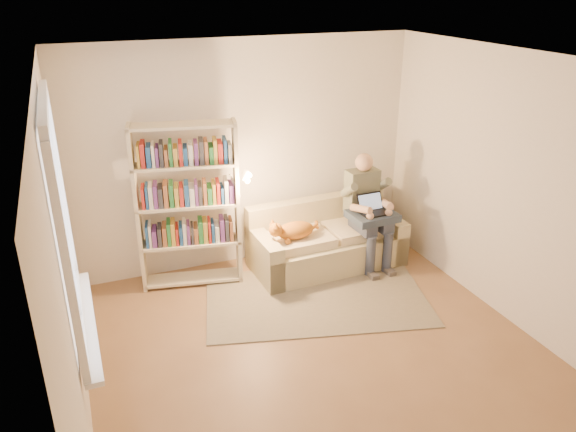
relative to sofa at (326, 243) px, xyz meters
name	(u,v)px	position (x,y,z in m)	size (l,w,h in m)	color
floor	(328,365)	(-0.80, -1.74, -0.27)	(4.50, 4.50, 0.00)	brown
ceiling	(338,66)	(-0.80, -1.74, 2.33)	(4.00, 4.50, 0.02)	white
wall_left	(66,279)	(-2.80, -1.74, 1.03)	(0.02, 4.50, 2.60)	silver
wall_right	(528,198)	(1.20, -1.74, 1.03)	(0.02, 4.50, 2.60)	silver
wall_back	(246,155)	(-0.80, 0.51, 1.03)	(4.00, 0.02, 2.60)	silver
wall_front	(549,426)	(-0.80, -3.99, 1.03)	(4.00, 0.02, 2.60)	silver
window	(71,255)	(-2.74, -1.54, 1.10)	(0.12, 1.52, 1.69)	white
sofa	(326,243)	(0.00, 0.00, 0.00)	(1.79, 0.85, 0.75)	#C9BD8E
person	(367,205)	(0.45, -0.13, 0.47)	(0.39, 0.62, 1.33)	slate
cat	(297,229)	(-0.43, -0.13, 0.31)	(0.66, 0.25, 0.24)	orange
blanket	(370,216)	(0.43, -0.26, 0.38)	(0.52, 0.42, 0.08)	#283647
laptop	(370,208)	(0.43, -0.25, 0.48)	(0.32, 0.29, 0.26)	black
bookshelf	(188,198)	(-1.56, 0.16, 0.74)	(1.20, 0.56, 1.83)	beige
rug	(316,299)	(-0.43, -0.70, -0.27)	(2.33, 1.38, 0.01)	gray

